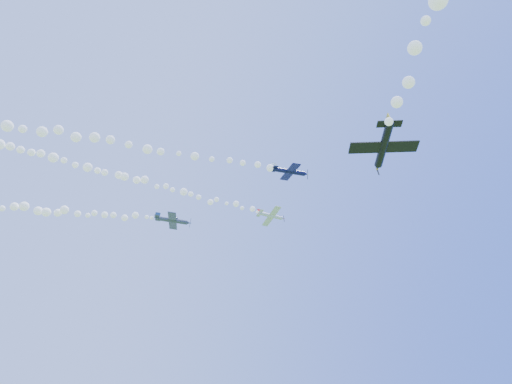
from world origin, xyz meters
name	(u,v)px	position (x,y,z in m)	size (l,w,h in m)	color
plane_white	(271,216)	(12.10, 7.98, 55.03)	(6.72, 6.92, 1.78)	silver
smoke_trail_white	(107,172)	(-23.00, 8.51, 54.72)	(66.21, 3.40, 2.85)	white
plane_navy	(290,172)	(7.62, -7.91, 53.86)	(7.46, 7.63, 2.47)	#0E0E3D
smoke_trail_navy	(42,130)	(-34.71, 0.86, 53.65)	(80.37, 18.81, 2.91)	white
plane_grey	(173,220)	(-9.17, 8.48, 47.79)	(7.13, 7.47, 2.72)	#373B51
plane_black	(383,146)	(2.09, -35.81, 33.93)	(7.33, 6.89, 2.85)	black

